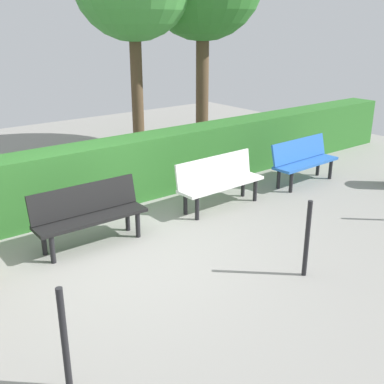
% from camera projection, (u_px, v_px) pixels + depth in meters
% --- Properties ---
extents(ground_plane, '(18.68, 18.68, 0.00)m').
position_uv_depth(ground_plane, '(124.00, 257.00, 6.35)').
color(ground_plane, gray).
extents(bench_blue, '(1.57, 0.53, 0.86)m').
position_uv_depth(bench_blue, '(303.00, 159.00, 9.14)').
color(bench_blue, blue).
rests_on(bench_blue, ground_plane).
extents(bench_white, '(1.65, 0.49, 0.86)m').
position_uv_depth(bench_white, '(219.00, 179.00, 7.96)').
color(bench_white, white).
rests_on(bench_white, ground_plane).
extents(bench_black, '(1.61, 0.48, 0.86)m').
position_uv_depth(bench_black, '(89.00, 212.00, 6.58)').
color(bench_black, black).
rests_on(bench_black, ground_plane).
extents(hedge_row, '(14.68, 0.66, 1.10)m').
position_uv_depth(hedge_row, '(119.00, 171.00, 8.17)').
color(hedge_row, '#2D6B28').
rests_on(hedge_row, ground_plane).
extents(railing_post_mid, '(0.06, 0.06, 1.00)m').
position_uv_depth(railing_post_mid, '(307.00, 239.00, 5.74)').
color(railing_post_mid, black).
rests_on(railing_post_mid, ground_plane).
extents(railing_post_far, '(0.06, 0.06, 1.00)m').
position_uv_depth(railing_post_far, '(64.00, 340.00, 3.91)').
color(railing_post_far, black).
rests_on(railing_post_far, ground_plane).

